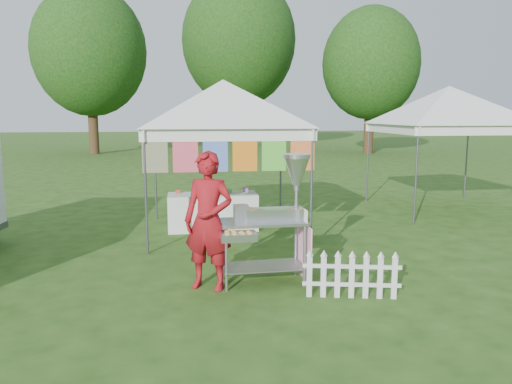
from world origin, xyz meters
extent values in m
plane|color=#264614|center=(0.00, 0.00, 0.00)|extent=(120.00, 120.00, 0.00)
cylinder|color=#59595E|center=(-1.42, 2.08, 1.05)|extent=(0.04, 0.04, 2.10)
cylinder|color=#59595E|center=(1.42, 2.08, 1.05)|extent=(0.04, 0.04, 2.10)
cylinder|color=#59595E|center=(-1.42, 4.92, 1.05)|extent=(0.04, 0.04, 2.10)
cylinder|color=#59595E|center=(1.42, 4.92, 1.05)|extent=(0.04, 0.04, 2.10)
cube|color=white|center=(0.00, 2.08, 2.00)|extent=(3.00, 0.03, 0.22)
cube|color=white|center=(0.00, 4.92, 2.00)|extent=(3.00, 0.03, 0.22)
pyramid|color=white|center=(0.00, 3.50, 3.00)|extent=(4.24, 4.24, 0.90)
cylinder|color=#59595E|center=(0.00, 2.08, 2.08)|extent=(3.00, 0.03, 0.03)
cube|color=orange|center=(-1.25, 2.08, 1.73)|extent=(0.42, 0.01, 0.70)
cube|color=#C31896|center=(-0.75, 2.08, 1.73)|extent=(0.42, 0.01, 0.70)
cube|color=purple|center=(-0.25, 2.08, 1.73)|extent=(0.42, 0.01, 0.70)
cube|color=orange|center=(0.25, 2.08, 1.73)|extent=(0.42, 0.01, 0.70)
cube|color=green|center=(0.75, 2.08, 1.73)|extent=(0.42, 0.01, 0.70)
cube|color=#EB1A3D|center=(1.25, 2.08, 1.73)|extent=(0.42, 0.01, 0.70)
cylinder|color=#59595E|center=(4.08, 3.58, 1.05)|extent=(0.04, 0.04, 2.10)
cylinder|color=#59595E|center=(4.08, 6.42, 1.05)|extent=(0.04, 0.04, 2.10)
cylinder|color=#59595E|center=(6.92, 6.42, 1.05)|extent=(0.04, 0.04, 2.10)
cube|color=white|center=(5.50, 3.58, 2.00)|extent=(3.00, 0.03, 0.22)
cube|color=white|center=(5.50, 6.42, 2.00)|extent=(3.00, 0.03, 0.22)
pyramid|color=white|center=(5.50, 5.00, 3.00)|extent=(4.24, 4.24, 0.90)
cylinder|color=#59595E|center=(5.50, 3.58, 2.08)|extent=(3.00, 0.03, 0.03)
cylinder|color=#3D2E16|center=(-6.00, 24.00, 1.98)|extent=(0.56, 0.56, 3.96)
ellipsoid|color=#37611B|center=(-6.00, 24.00, 5.85)|extent=(6.40, 6.40, 7.36)
cylinder|color=#3D2E16|center=(3.00, 28.00, 2.42)|extent=(0.56, 0.56, 4.84)
ellipsoid|color=#37611B|center=(3.00, 28.00, 7.15)|extent=(7.60, 7.60, 8.74)
cylinder|color=#3D2E16|center=(10.00, 22.00, 1.76)|extent=(0.56, 0.56, 3.52)
ellipsoid|color=#37611B|center=(10.00, 22.00, 5.20)|extent=(5.60, 5.60, 6.44)
cylinder|color=gray|center=(-0.25, 0.07, 0.44)|extent=(0.04, 0.04, 0.88)
cylinder|color=gray|center=(0.82, 0.11, 0.44)|extent=(0.04, 0.04, 0.88)
cylinder|color=gray|center=(-0.26, 0.56, 0.44)|extent=(0.04, 0.04, 0.88)
cylinder|color=gray|center=(0.81, 0.59, 0.44)|extent=(0.04, 0.04, 0.88)
cube|color=gray|center=(0.28, 0.33, 0.24)|extent=(1.13, 0.59, 0.01)
cube|color=#B7B7BC|center=(0.28, 0.33, 0.88)|extent=(1.19, 0.62, 0.04)
cube|color=#B7B7BC|center=(0.46, 0.39, 0.97)|extent=(0.84, 0.27, 0.15)
cube|color=gray|center=(-0.01, 0.37, 1.00)|extent=(0.20, 0.22, 0.21)
cylinder|color=gray|center=(0.77, 0.40, 1.32)|extent=(0.05, 0.05, 0.88)
cone|color=#B7B7BC|center=(0.77, 0.40, 1.56)|extent=(0.36, 0.36, 0.39)
cylinder|color=#B7B7BC|center=(0.77, 0.40, 1.78)|extent=(0.38, 0.38, 0.06)
cube|color=#B7B7BC|center=(-0.10, -0.05, 0.78)|extent=(0.48, 0.31, 0.10)
cube|color=#FFABCA|center=(0.88, 0.35, 0.44)|extent=(0.04, 0.73, 0.79)
cube|color=white|center=(0.83, 0.08, 1.00)|extent=(0.02, 0.14, 0.18)
imported|color=maroon|center=(-0.47, 0.23, 0.93)|extent=(0.81, 0.70, 1.87)
cube|color=silver|center=(0.80, -0.28, 0.28)|extent=(0.07, 0.03, 0.56)
cube|color=silver|center=(0.97, -0.32, 0.28)|extent=(0.07, 0.03, 0.56)
cube|color=silver|center=(1.15, -0.36, 0.28)|extent=(0.07, 0.03, 0.56)
cube|color=silver|center=(1.33, -0.40, 0.28)|extent=(0.07, 0.03, 0.56)
cube|color=silver|center=(1.50, -0.44, 0.28)|extent=(0.07, 0.03, 0.56)
cube|color=silver|center=(1.68, -0.47, 0.28)|extent=(0.07, 0.03, 0.56)
cube|color=silver|center=(1.85, -0.51, 0.28)|extent=(0.07, 0.03, 0.56)
cube|color=silver|center=(1.33, -0.40, 0.18)|extent=(1.24, 0.29, 0.05)
cube|color=silver|center=(1.33, -0.40, 0.42)|extent=(1.24, 0.29, 0.05)
cube|color=white|center=(-0.22, 3.72, 0.37)|extent=(1.80, 0.70, 0.74)
camera|label=1|loc=(-0.76, -6.31, 2.36)|focal=35.00mm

